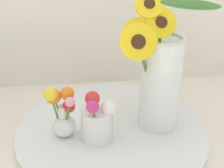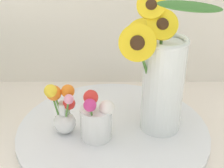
{
  "view_description": "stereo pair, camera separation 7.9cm",
  "coord_description": "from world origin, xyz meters",
  "px_view_note": "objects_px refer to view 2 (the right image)",
  "views": [
    {
      "loc": [
        -0.11,
        -0.66,
        0.52
      ],
      "look_at": [
        -0.03,
        0.04,
        0.15
      ],
      "focal_mm": 50.0,
      "sensor_mm": 36.0,
      "label": 1
    },
    {
      "loc": [
        -0.03,
        -0.66,
        0.52
      ],
      "look_at": [
        -0.03,
        0.04,
        0.15
      ],
      "focal_mm": 50.0,
      "sensor_mm": 36.0,
      "label": 2
    }
  ],
  "objects_px": {
    "mason_jar_sunflowers": "(161,75)",
    "vase_small_center": "(95,120)",
    "serving_tray": "(112,130)",
    "vase_bulb_right": "(62,110)"
  },
  "relations": [
    {
      "from": "serving_tray",
      "to": "mason_jar_sunflowers",
      "type": "distance_m",
      "value": 0.21
    },
    {
      "from": "mason_jar_sunflowers",
      "to": "serving_tray",
      "type": "bearing_deg",
      "value": -178.18
    },
    {
      "from": "vase_small_center",
      "to": "vase_bulb_right",
      "type": "xyz_separation_m",
      "value": [
        -0.09,
        0.03,
        0.01
      ]
    },
    {
      "from": "serving_tray",
      "to": "vase_small_center",
      "type": "distance_m",
      "value": 0.09
    },
    {
      "from": "serving_tray",
      "to": "vase_bulb_right",
      "type": "relative_size",
      "value": 3.52
    },
    {
      "from": "serving_tray",
      "to": "vase_bulb_right",
      "type": "distance_m",
      "value": 0.15
    },
    {
      "from": "mason_jar_sunflowers",
      "to": "vase_bulb_right",
      "type": "distance_m",
      "value": 0.27
    },
    {
      "from": "mason_jar_sunflowers",
      "to": "vase_small_center",
      "type": "distance_m",
      "value": 0.2
    },
    {
      "from": "serving_tray",
      "to": "vase_small_center",
      "type": "height_order",
      "value": "vase_small_center"
    },
    {
      "from": "serving_tray",
      "to": "mason_jar_sunflowers",
      "type": "height_order",
      "value": "mason_jar_sunflowers"
    }
  ]
}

